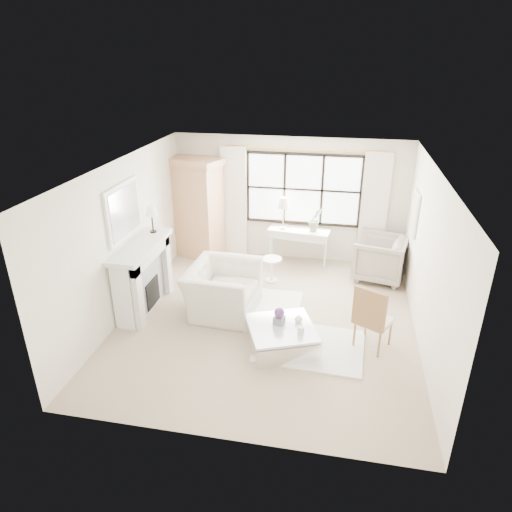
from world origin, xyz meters
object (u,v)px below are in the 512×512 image
object	(u,v)px
armoire	(198,208)
club_armchair	(222,289)
console_table	(298,247)
coffee_table	(281,337)

from	to	relation	value
armoire	club_armchair	world-z (taller)	armoire
console_table	coffee_table	bearing A→B (deg)	-81.71
club_armchair	coffee_table	distance (m)	1.52
armoire	club_armchair	size ratio (longest dim) A/B	1.69
console_table	club_armchair	world-z (taller)	club_armchair
console_table	coffee_table	size ratio (longest dim) A/B	1.03
armoire	coffee_table	distance (m)	4.06
armoire	console_table	size ratio (longest dim) A/B	1.67
console_table	coffee_table	world-z (taller)	console_table
club_armchair	coffee_table	size ratio (longest dim) A/B	1.02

